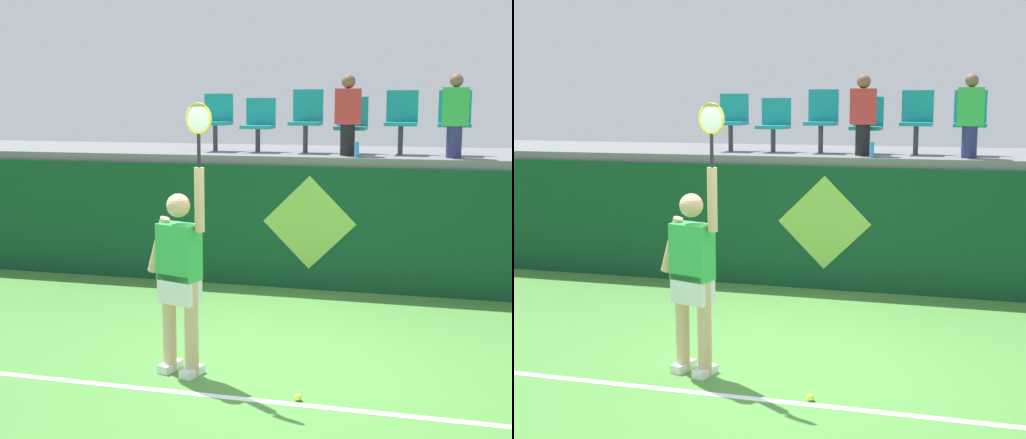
{
  "view_description": "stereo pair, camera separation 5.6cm",
  "coord_description": "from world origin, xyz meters",
  "views": [
    {
      "loc": [
        1.6,
        -6.57,
        2.56
      ],
      "look_at": [
        -0.36,
        1.08,
        1.26
      ],
      "focal_mm": 51.2,
      "sensor_mm": 36.0,
      "label": 1
    },
    {
      "loc": [
        1.66,
        -6.55,
        2.56
      ],
      "look_at": [
        -0.36,
        1.08,
        1.26
      ],
      "focal_mm": 51.2,
      "sensor_mm": 36.0,
      "label": 2
    }
  ],
  "objects": [
    {
      "name": "stadium_chair_2",
      "position": [
        -0.33,
        3.88,
        2.31
      ],
      "size": [
        0.44,
        0.42,
        0.91
      ],
      "color": "#38383D",
      "rests_on": "spectator_platform"
    },
    {
      "name": "tennis_ball",
      "position": [
        0.47,
        -0.73,
        0.03
      ],
      "size": [
        0.07,
        0.07,
        0.07
      ],
      "primitive_type": "sphere",
      "color": "#D1E533",
      "rests_on": "ground_plane"
    },
    {
      "name": "stadium_chair_5",
      "position": [
        1.73,
        3.87,
        2.3
      ],
      "size": [
        0.44,
        0.42,
        0.89
      ],
      "color": "#38383D",
      "rests_on": "spectator_platform"
    },
    {
      "name": "stadium_chair_1",
      "position": [
        -1.03,
        3.87,
        2.23
      ],
      "size": [
        0.44,
        0.42,
        0.78
      ],
      "color": "#38383D",
      "rests_on": "spectator_platform"
    },
    {
      "name": "stadium_chair_0",
      "position": [
        -1.69,
        3.87,
        2.28
      ],
      "size": [
        0.44,
        0.42,
        0.85
      ],
      "color": "#38383D",
      "rests_on": "spectator_platform"
    },
    {
      "name": "stadium_chair_4",
      "position": [
        1.02,
        3.87,
        2.3
      ],
      "size": [
        0.44,
        0.42,
        0.89
      ],
      "color": "#38383D",
      "rests_on": "spectator_platform"
    },
    {
      "name": "tennis_player",
      "position": [
        -0.72,
        -0.37,
        0.98
      ],
      "size": [
        0.73,
        0.36,
        2.54
      ],
      "color": "white",
      "rests_on": "ground_plane"
    },
    {
      "name": "wall_signage_mount",
      "position": [
        -0.11,
        2.98,
        0.0
      ],
      "size": [
        1.27,
        0.01,
        1.56
      ],
      "color": "#0F4223",
      "rests_on": "ground_plane"
    },
    {
      "name": "court_baseline_stripe",
      "position": [
        0.0,
        -0.81,
        0.0
      ],
      "size": [
        11.97,
        0.08,
        0.01
      ],
      "primitive_type": "cube",
      "color": "white",
      "rests_on": "ground_plane"
    },
    {
      "name": "stadium_chair_3",
      "position": [
        0.32,
        3.87,
        2.24
      ],
      "size": [
        0.44,
        0.42,
        0.8
      ],
      "color": "#38383D",
      "rests_on": "spectator_platform"
    },
    {
      "name": "ground_plane",
      "position": [
        0.0,
        0.0,
        0.0
      ],
      "size": [
        40.0,
        40.0,
        0.0
      ],
      "primitive_type": "plane",
      "color": "#478438"
    },
    {
      "name": "water_bottle",
      "position": [
        0.49,
        3.14,
        1.9
      ],
      "size": [
        0.06,
        0.06,
        0.21
      ],
      "primitive_type": "cylinder",
      "color": "#338CE5",
      "rests_on": "spectator_platform"
    },
    {
      "name": "spectator_0",
      "position": [
        0.32,
        3.46,
        2.37
      ],
      "size": [
        0.34,
        0.2,
        1.1
      ],
      "color": "black",
      "rests_on": "spectator_platform"
    },
    {
      "name": "spectator_1",
      "position": [
        1.73,
        3.4,
        2.36
      ],
      "size": [
        0.34,
        0.2,
        1.09
      ],
      "color": "navy",
      "rests_on": "spectator_platform"
    },
    {
      "name": "court_back_wall",
      "position": [
        0.0,
        3.08,
        0.84
      ],
      "size": [
        13.3,
        0.2,
        1.68
      ],
      "primitive_type": "cube",
      "color": "#0F4223",
      "rests_on": "ground_plane"
    },
    {
      "name": "spectator_platform",
      "position": [
        0.0,
        4.32,
        1.74
      ],
      "size": [
        13.3,
        2.57,
        0.12
      ],
      "primitive_type": "cube",
      "color": "slate",
      "rests_on": "court_back_wall"
    }
  ]
}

